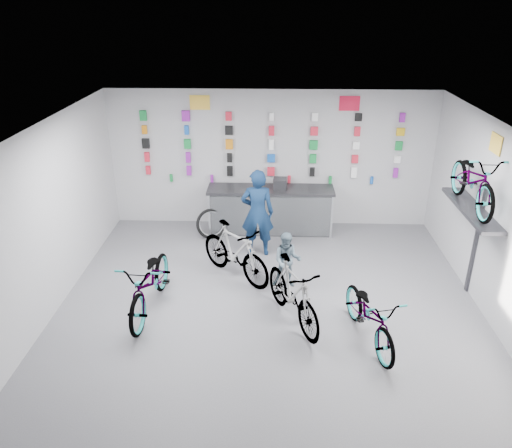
{
  "coord_description": "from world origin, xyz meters",
  "views": [
    {
      "loc": [
        0.03,
        -6.45,
        4.71
      ],
      "look_at": [
        -0.24,
        1.4,
        1.14
      ],
      "focal_mm": 35.0,
      "sensor_mm": 36.0,
      "label": 1
    }
  ],
  "objects_px": {
    "counter": "(270,211)",
    "clerk": "(257,213)",
    "bike_right": "(370,315)",
    "bike_center": "(293,293)",
    "customer": "(287,260)",
    "bike_left": "(150,283)",
    "bike_service": "(235,252)"
  },
  "relations": [
    {
      "from": "bike_right",
      "to": "bike_service",
      "type": "height_order",
      "value": "bike_service"
    },
    {
      "from": "bike_service",
      "to": "customer",
      "type": "bearing_deg",
      "value": -61.33
    },
    {
      "from": "bike_center",
      "to": "customer",
      "type": "distance_m",
      "value": 1.08
    },
    {
      "from": "bike_service",
      "to": "clerk",
      "type": "distance_m",
      "value": 1.09
    },
    {
      "from": "bike_center",
      "to": "customer",
      "type": "relative_size",
      "value": 1.7
    },
    {
      "from": "bike_left",
      "to": "bike_service",
      "type": "xyz_separation_m",
      "value": [
        1.29,
        1.09,
        0.01
      ]
    },
    {
      "from": "bike_center",
      "to": "customer",
      "type": "xyz_separation_m",
      "value": [
        -0.06,
        1.07,
        -0.01
      ]
    },
    {
      "from": "bike_left",
      "to": "customer",
      "type": "distance_m",
      "value": 2.38
    },
    {
      "from": "customer",
      "to": "bike_left",
      "type": "bearing_deg",
      "value": -154.1
    },
    {
      "from": "bike_left",
      "to": "bike_right",
      "type": "height_order",
      "value": "bike_left"
    },
    {
      "from": "bike_center",
      "to": "bike_left",
      "type": "bearing_deg",
      "value": 149.53
    },
    {
      "from": "customer",
      "to": "clerk",
      "type": "bearing_deg",
      "value": 120.05
    },
    {
      "from": "bike_left",
      "to": "customer",
      "type": "bearing_deg",
      "value": 24.32
    },
    {
      "from": "customer",
      "to": "bike_service",
      "type": "bearing_deg",
      "value": 169.74
    },
    {
      "from": "customer",
      "to": "bike_center",
      "type": "bearing_deg",
      "value": -81.22
    },
    {
      "from": "counter",
      "to": "customer",
      "type": "bearing_deg",
      "value": -82.25
    },
    {
      "from": "counter",
      "to": "customer",
      "type": "xyz_separation_m",
      "value": [
        0.31,
        -2.29,
        0.03
      ]
    },
    {
      "from": "counter",
      "to": "customer",
      "type": "height_order",
      "value": "customer"
    },
    {
      "from": "bike_right",
      "to": "customer",
      "type": "distance_m",
      "value": 1.93
    },
    {
      "from": "bike_right",
      "to": "clerk",
      "type": "bearing_deg",
      "value": 108.86
    },
    {
      "from": "bike_right",
      "to": "clerk",
      "type": "height_order",
      "value": "clerk"
    },
    {
      "from": "bike_left",
      "to": "bike_service",
      "type": "relative_size",
      "value": 1.13
    },
    {
      "from": "bike_left",
      "to": "bike_right",
      "type": "distance_m",
      "value": 3.49
    },
    {
      "from": "counter",
      "to": "clerk",
      "type": "xyz_separation_m",
      "value": [
        -0.25,
        -1.07,
        0.4
      ]
    },
    {
      "from": "bike_service",
      "to": "customer",
      "type": "relative_size",
      "value": 1.7
    },
    {
      "from": "counter",
      "to": "bike_right",
      "type": "height_order",
      "value": "counter"
    },
    {
      "from": "clerk",
      "to": "bike_right",
      "type": "bearing_deg",
      "value": 122.52
    },
    {
      "from": "bike_left",
      "to": "clerk",
      "type": "bearing_deg",
      "value": 54.84
    },
    {
      "from": "bike_right",
      "to": "bike_left",
      "type": "bearing_deg",
      "value": 154.94
    },
    {
      "from": "bike_right",
      "to": "bike_service",
      "type": "bearing_deg",
      "value": 126.31
    },
    {
      "from": "counter",
      "to": "clerk",
      "type": "distance_m",
      "value": 1.16
    },
    {
      "from": "bike_left",
      "to": "customer",
      "type": "height_order",
      "value": "bike_left"
    }
  ]
}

